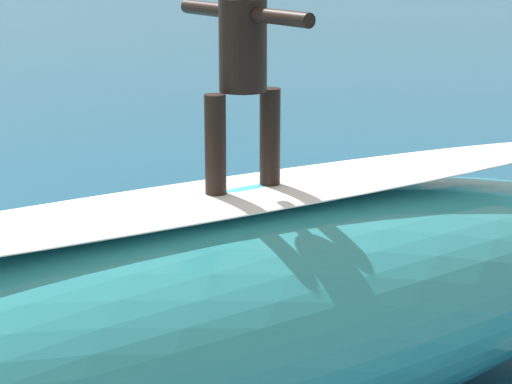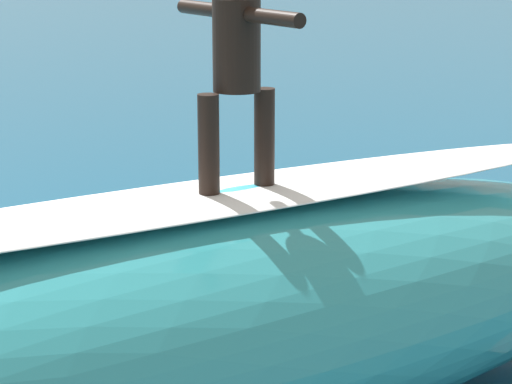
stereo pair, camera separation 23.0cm
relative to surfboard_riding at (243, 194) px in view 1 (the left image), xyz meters
The scene contains 8 objects.
ground_plane 2.83m from the surfboard_riding, 73.11° to the right, with size 120.00×120.00×0.00m, color #145175.
wave_crest 1.07m from the surfboard_riding, ahead, with size 9.68×2.97×1.82m, color teal.
wave_foam_lip 0.50m from the surfboard_riding, ahead, with size 8.23×1.04×0.08m, color white.
surfboard_riding is the anchor object (origin of this frame).
surfer_riding 1.00m from the surfboard_riding, behind, with size 0.65×1.55×1.64m.
surfboard_paddling 4.00m from the surfboard_riding, 121.55° to the right, with size 2.20×0.56×0.09m, color yellow.
surfer_paddling 3.99m from the surfboard_riding, 123.36° to the right, with size 1.76×0.34×0.32m.
foam_patch_mid 5.19m from the surfboard_riding, 104.34° to the right, with size 0.50×0.44×0.09m, color white.
Camera 1 is at (2.71, 8.38, 3.79)m, focal length 68.89 mm.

